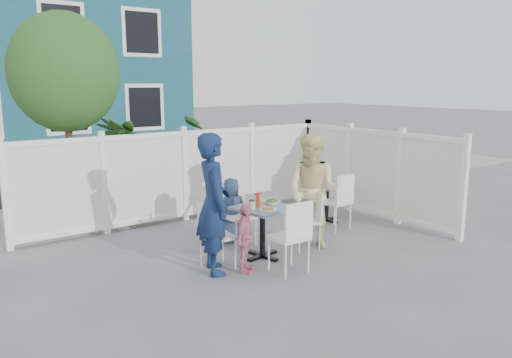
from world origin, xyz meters
TOP-DOWN VIEW (x-y plane):
  - ground at (0.00, 0.00)m, footprint 80.00×80.00m
  - near_sidewalk at (0.00, 3.80)m, footprint 24.00×2.60m
  - street at (0.00, 7.50)m, footprint 24.00×5.00m
  - far_sidewalk at (0.00, 10.60)m, footprint 24.00×1.60m
  - building at (-0.50, 14.00)m, footprint 11.00×6.00m
  - fence_back at (0.10, 2.40)m, footprint 5.86×0.08m
  - fence_right at (3.00, 0.60)m, footprint 0.08×3.66m
  - tree at (-1.60, 3.30)m, footprint 1.80×1.62m
  - utility_cabinet at (-2.29, 4.00)m, footprint 0.71×0.55m
  - potted_shrub_a at (-0.68, 3.10)m, footprint 1.40×1.40m
  - potted_shrub_b at (1.21, 3.00)m, footprint 2.04×2.10m
  - main_table at (0.06, 0.00)m, footprint 0.80×0.80m
  - spare_table at (2.11, 0.86)m, footprint 0.67×0.67m
  - chair_left at (-0.75, 0.02)m, footprint 0.41×0.43m
  - chair_right at (0.88, -0.08)m, footprint 0.48×0.49m
  - chair_back at (0.10, 0.73)m, footprint 0.42×0.40m
  - chair_near at (-0.00, -0.73)m, footprint 0.45×0.43m
  - chair_spare at (1.89, 0.34)m, footprint 0.46×0.45m
  - man at (-0.78, -0.07)m, footprint 0.62×0.77m
  - woman at (0.94, -0.06)m, footprint 0.92×1.02m
  - boy at (0.06, 0.81)m, footprint 0.58×0.48m
  - toddler at (-0.46, -0.33)m, footprint 0.55×0.51m
  - plate_main at (0.01, -0.17)m, footprint 0.23×0.23m
  - plate_side at (-0.15, 0.08)m, footprint 0.20×0.20m
  - salad_bowl at (0.24, 0.02)m, footprint 0.23×0.23m
  - coffee_cup_a at (-0.16, -0.05)m, footprint 0.08×0.08m
  - coffee_cup_b at (0.12, 0.20)m, footprint 0.09×0.09m
  - ketchup_bottle at (0.01, 0.04)m, footprint 0.06×0.06m
  - salt_shaker at (-0.05, 0.24)m, footprint 0.03×0.03m
  - pepper_shaker at (0.02, 0.24)m, footprint 0.03×0.03m

SIDE VIEW (x-z plane):
  - ground at x=0.00m, z-range 0.00..0.00m
  - street at x=0.00m, z-range 0.00..0.01m
  - near_sidewalk at x=0.00m, z-range 0.00..0.01m
  - far_sidewalk at x=0.00m, z-range 0.00..0.01m
  - toddler at x=-0.46m, z-range 0.00..0.90m
  - chair_right at x=0.88m, z-range 0.07..0.93m
  - boy at x=0.06m, z-range 0.00..1.01m
  - chair_left at x=-0.75m, z-range 0.07..0.96m
  - spare_table at x=2.11m, z-range 0.18..0.85m
  - chair_back at x=0.10m, z-range 0.07..0.98m
  - chair_spare at x=1.89m, z-range 0.08..1.03m
  - chair_near at x=0.00m, z-range 0.08..1.04m
  - main_table at x=0.06m, z-range 0.20..0.94m
  - utility_cabinet at x=-2.29m, z-range 0.00..1.22m
  - plate_side at x=-0.15m, z-range 0.73..0.75m
  - plate_main at x=0.01m, z-range 0.73..0.75m
  - salad_bowl at x=0.24m, z-range 0.73..0.79m
  - salt_shaker at x=-0.05m, z-range 0.73..0.80m
  - pepper_shaker at x=0.02m, z-range 0.73..0.80m
  - fence_right at x=3.00m, z-range -0.02..1.58m
  - fence_back at x=0.10m, z-range -0.02..1.58m
  - coffee_cup_a at x=-0.16m, z-range 0.73..0.86m
  - coffee_cup_b at x=0.12m, z-range 0.73..0.87m
  - ketchup_bottle at x=0.01m, z-range 0.73..0.92m
  - woman at x=0.94m, z-range 0.00..1.70m
  - potted_shrub_b at x=1.21m, z-range 0.00..1.78m
  - man at x=-0.78m, z-range 0.00..1.82m
  - potted_shrub_a at x=-0.68m, z-range 0.00..1.84m
  - tree at x=-1.60m, z-range 0.80..4.39m
  - building at x=-0.50m, z-range 0.00..6.00m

